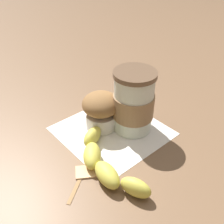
{
  "coord_description": "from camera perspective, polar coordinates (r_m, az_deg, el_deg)",
  "views": [
    {
      "loc": [
        0.29,
        0.37,
        0.39
      ],
      "look_at": [
        0.0,
        0.0,
        0.05
      ],
      "focal_mm": 42.0,
      "sensor_mm": 36.0,
      "label": 1
    }
  ],
  "objects": [
    {
      "name": "ground_plane",
      "position": [
        0.61,
        -0.0,
        -4.18
      ],
      "size": [
        3.0,
        3.0,
        0.0
      ],
      "primitive_type": "plane",
      "color": "brown"
    },
    {
      "name": "paper_napkin",
      "position": [
        0.61,
        -0.0,
        -4.13
      ],
      "size": [
        0.23,
        0.23,
        0.0
      ],
      "primitive_type": "cube",
      "rotation": [
        0.0,
        0.0,
        0.05
      ],
      "color": "white",
      "rests_on": "ground_plane"
    },
    {
      "name": "sugar_packet",
      "position": [
        0.52,
        -5.13,
        -12.66
      ],
      "size": [
        0.06,
        0.05,
        0.01
      ],
      "primitive_type": "cube",
      "rotation": [
        0.0,
        0.0,
        2.61
      ],
      "color": "#E0B27F",
      "rests_on": "ground_plane"
    },
    {
      "name": "coffee_cup",
      "position": [
        0.58,
        4.71,
        2.08
      ],
      "size": [
        0.09,
        0.09,
        0.15
      ],
      "color": "silver",
      "rests_on": "paper_napkin"
    },
    {
      "name": "muffin",
      "position": [
        0.6,
        -2.39,
        0.55
      ],
      "size": [
        0.09,
        0.09,
        0.09
      ],
      "color": "white",
      "rests_on": "paper_napkin"
    },
    {
      "name": "wooden_stirrer",
      "position": [
        0.51,
        -7.12,
        -14.43
      ],
      "size": [
        0.09,
        0.07,
        0.0
      ],
      "primitive_type": "cube",
      "rotation": [
        0.0,
        0.0,
        0.66
      ],
      "color": "#9E7547",
      "rests_on": "ground_plane"
    },
    {
      "name": "banana",
      "position": [
        0.51,
        -1.66,
        -10.92
      ],
      "size": [
        0.1,
        0.22,
        0.04
      ],
      "color": "#D6CC4C",
      "rests_on": "paper_napkin"
    }
  ]
}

